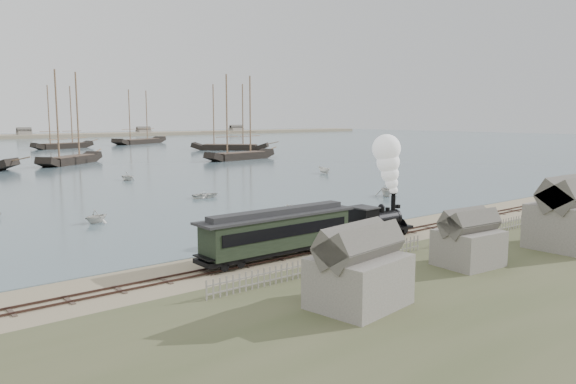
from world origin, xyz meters
TOP-DOWN VIEW (x-y plane):
  - ground at (0.00, 0.00)m, footprint 600.00×600.00m
  - rail_track at (0.00, -2.00)m, footprint 120.00×1.80m
  - picket_fence_west at (-6.50, -7.00)m, footprint 19.00×0.10m
  - picket_fence_east at (12.50, -7.50)m, footprint 15.00×0.10m
  - shed_left at (-10.00, -13.00)m, footprint 5.00×4.00m
  - shed_mid at (2.00, -12.00)m, footprint 4.00×3.50m
  - shed_right at (13.00, -14.00)m, footprint 6.00×5.00m
  - locomotive at (5.18, -2.00)m, footprint 6.78×2.53m
  - passenger_coach at (-6.90, -2.00)m, footprint 13.02×2.51m
  - beached_dinghy at (-4.41, 1.15)m, footprint 3.33×4.39m
  - rowboat_1 at (-12.29, 19.56)m, footprint 3.02×3.23m
  - rowboat_2 at (3.17, 7.17)m, footprint 4.18×1.76m
  - rowboat_3 at (4.79, 27.56)m, footprint 2.59×3.60m
  - rowboat_4 at (23.49, 13.95)m, footprint 4.44×4.42m
  - rowboat_5 at (36.93, 40.18)m, footprint 3.27×1.65m
  - rowboat_7 at (5.03, 52.21)m, footprint 3.37×3.17m
  - schooner_3 at (8.51, 89.70)m, footprint 17.99×15.92m
  - schooner_4 at (44.03, 76.97)m, footprint 20.07×7.53m
  - schooner_5 at (62.98, 110.11)m, footprint 20.34×20.30m
  - schooner_8 at (26.14, 150.56)m, footprint 20.26×8.89m
  - schooner_9 at (58.66, 164.36)m, footprint 25.81×17.18m

SIDE VIEW (x-z plane):
  - ground at x=0.00m, z-range 0.00..0.00m
  - picket_fence_west at x=-6.50m, z-range -0.60..0.60m
  - picket_fence_east at x=12.50m, z-range -0.60..0.60m
  - shed_left at x=-10.00m, z-range -2.05..2.05m
  - shed_mid at x=2.00m, z-range -1.80..1.80m
  - shed_right at x=13.00m, z-range -2.55..2.55m
  - rail_track at x=0.00m, z-range -0.04..0.12m
  - beached_dinghy at x=-4.41m, z-range 0.00..0.85m
  - rowboat_3 at x=4.79m, z-range 0.06..0.80m
  - rowboat_5 at x=36.93m, z-range 0.06..1.27m
  - rowboat_1 at x=-12.29m, z-range 0.06..1.44m
  - rowboat_7 at x=5.03m, z-range 0.06..1.48m
  - rowboat_2 at x=3.17m, z-range 0.06..1.65m
  - rowboat_4 at x=23.49m, z-range 0.06..1.83m
  - passenger_coach at x=-6.90m, z-range 0.43..3.59m
  - locomotive at x=5.18m, z-range -0.31..8.14m
  - schooner_3 at x=8.51m, z-range 0.06..20.06m
  - schooner_4 at x=44.03m, z-range 0.06..20.06m
  - schooner_5 at x=62.98m, z-range 0.06..20.06m
  - schooner_8 at x=26.14m, z-range 0.06..20.06m
  - schooner_9 at x=58.66m, z-range 0.06..20.06m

